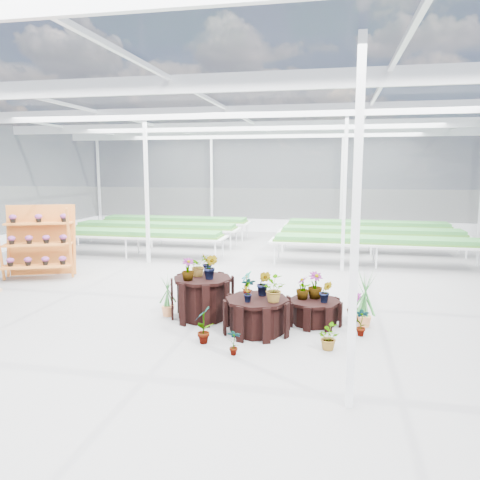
% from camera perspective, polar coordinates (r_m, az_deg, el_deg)
% --- Properties ---
extents(ground_plane, '(24.00, 24.00, 0.00)m').
position_cam_1_polar(ground_plane, '(10.50, -4.20, -7.73)').
color(ground_plane, gray).
rests_on(ground_plane, ground).
extents(greenhouse_shell, '(18.00, 24.00, 4.50)m').
position_cam_1_polar(greenhouse_shell, '(10.09, -4.34, 4.61)').
color(greenhouse_shell, white).
rests_on(greenhouse_shell, ground).
extents(steel_frame, '(18.00, 24.00, 4.50)m').
position_cam_1_polar(steel_frame, '(10.09, -4.34, 4.61)').
color(steel_frame, silver).
rests_on(steel_frame, ground).
extents(nursery_benches, '(16.00, 7.00, 0.84)m').
position_cam_1_polar(nursery_benches, '(17.29, 2.26, 0.26)').
color(nursery_benches, silver).
rests_on(nursery_benches, ground).
extents(plinth_tall, '(1.59, 1.59, 0.83)m').
position_cam_1_polar(plinth_tall, '(9.43, -4.56, -7.03)').
color(plinth_tall, black).
rests_on(plinth_tall, ground).
extents(plinth_mid, '(1.54, 1.54, 0.64)m').
position_cam_1_polar(plinth_mid, '(8.64, 2.09, -9.15)').
color(plinth_mid, black).
rests_on(plinth_mid, ground).
extents(plinth_low, '(1.22, 1.22, 0.46)m').
position_cam_1_polar(plinth_low, '(9.24, 9.01, -8.63)').
color(plinth_low, black).
rests_on(plinth_low, ground).
extents(shelf_rack, '(2.10, 1.61, 1.97)m').
position_cam_1_polar(shelf_rack, '(13.81, -23.37, -0.24)').
color(shelf_rack, '#BA6425').
rests_on(shelf_rack, ground).
extents(nursery_plants, '(4.28, 3.12, 1.33)m').
position_cam_1_polar(nursery_plants, '(9.08, 3.97, -6.63)').
color(nursery_plants, '#317134').
rests_on(nursery_plants, ground).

